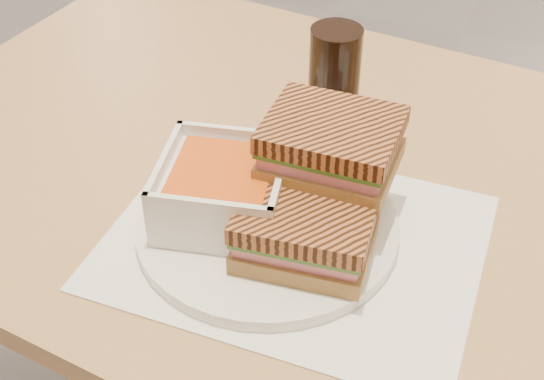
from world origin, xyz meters
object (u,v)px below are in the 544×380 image
(plate, at_px, (267,226))
(cola_glass, at_px, (334,80))
(soup_bowl, at_px, (223,191))
(panini_lower, at_px, (306,228))
(main_table, at_px, (355,257))

(plate, bearing_deg, cola_glass, 88.70)
(soup_bowl, relative_size, panini_lower, 1.08)
(main_table, height_order, cola_glass, cola_glass)
(main_table, relative_size, panini_lower, 9.35)
(panini_lower, bearing_deg, soup_bowl, 167.26)
(plate, xyz_separation_m, soup_bowl, (-0.05, -0.01, 0.04))
(main_table, distance_m, plate, 0.18)
(main_table, relative_size, plate, 4.65)
(main_table, relative_size, cola_glass, 9.63)
(soup_bowl, xyz_separation_m, cola_glass, (0.05, 0.22, 0.02))
(soup_bowl, bearing_deg, cola_glass, 76.83)
(cola_glass, bearing_deg, panini_lower, -79.17)
(soup_bowl, bearing_deg, panini_lower, -12.74)
(plate, relative_size, cola_glass, 2.07)
(panini_lower, bearing_deg, plate, 151.94)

